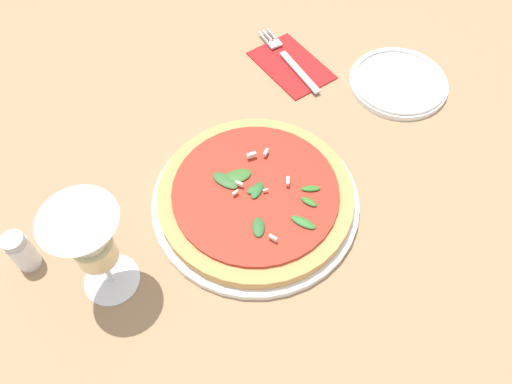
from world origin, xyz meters
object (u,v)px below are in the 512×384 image
at_px(side_plate_white, 399,82).
at_px(fork, 289,60).
at_px(wine_glass, 90,242).
at_px(shaker_pepper, 21,251).
at_px(pizza_arugula_main, 256,197).

bearing_deg(side_plate_white, fork, 23.72).
xyz_separation_m(wine_glass, shaker_pepper, (0.11, 0.06, -0.08)).
relative_size(pizza_arugula_main, fork, 1.67).
xyz_separation_m(fork, shaker_pepper, (0.03, 0.55, 0.03)).
height_order(wine_glass, fork, wine_glass).
xyz_separation_m(pizza_arugula_main, side_plate_white, (-0.03, -0.35, -0.01)).
bearing_deg(wine_glass, side_plate_white, -100.20).
xyz_separation_m(pizza_arugula_main, wine_glass, (0.07, 0.22, 0.09)).
relative_size(side_plate_white, shaker_pepper, 2.56).
bearing_deg(wine_glass, pizza_arugula_main, -107.61).
xyz_separation_m(wine_glass, fork, (0.08, -0.49, -0.10)).
distance_m(wine_glass, shaker_pepper, 0.14).
bearing_deg(side_plate_white, wine_glass, 79.80).
bearing_deg(fork, shaker_pepper, 107.18).
bearing_deg(shaker_pepper, pizza_arugula_main, -122.80).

